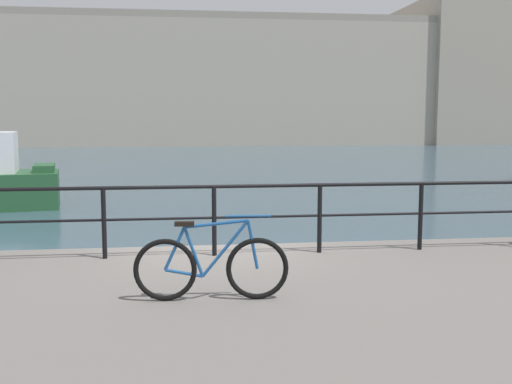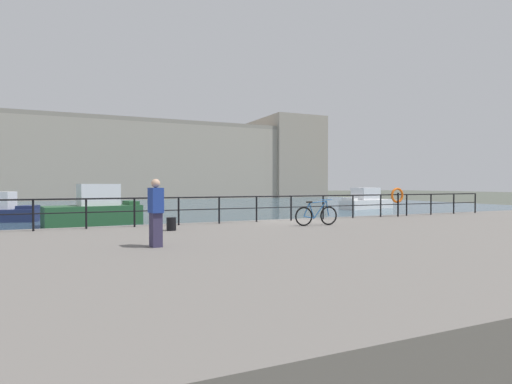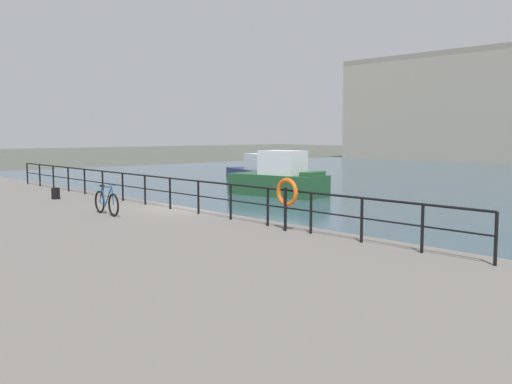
% 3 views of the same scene
% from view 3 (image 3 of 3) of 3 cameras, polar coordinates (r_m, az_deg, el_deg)
% --- Properties ---
extents(ground_plane, '(240.00, 240.00, 0.00)m').
position_cam_3_polar(ground_plane, '(20.51, -6.54, -4.25)').
color(ground_plane, '#4C5147').
extents(moored_blue_motorboat, '(9.21, 4.61, 2.04)m').
position_cam_3_polar(moored_blue_motorboat, '(42.48, 0.64, 2.02)').
color(moored_blue_motorboat, navy).
rests_on(moored_blue_motorboat, water_basin).
extents(moored_harbor_tender, '(5.96, 3.20, 2.57)m').
position_cam_3_polar(moored_harbor_tender, '(33.28, 2.30, 1.27)').
color(moored_harbor_tender, '#23512D').
rests_on(moored_harbor_tender, water_basin).
extents(quay_railing, '(24.42, 0.07, 1.08)m').
position_cam_3_polar(quay_railing, '(20.57, -9.66, 0.61)').
color(quay_railing, black).
rests_on(quay_railing, quay_promenade).
extents(parked_bicycle, '(1.77, 0.18, 0.98)m').
position_cam_3_polar(parked_bicycle, '(18.93, -14.43, -0.99)').
color(parked_bicycle, black).
rests_on(parked_bicycle, quay_promenade).
extents(mooring_bollard, '(0.32, 0.32, 0.44)m').
position_cam_3_polar(mooring_bollard, '(24.02, -19.01, -0.13)').
color(mooring_bollard, black).
rests_on(mooring_bollard, quay_promenade).
extents(life_ring_stand, '(0.75, 0.16, 1.40)m').
position_cam_3_polar(life_ring_stand, '(15.29, 3.04, -0.19)').
color(life_ring_stand, black).
rests_on(life_ring_stand, quay_promenade).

